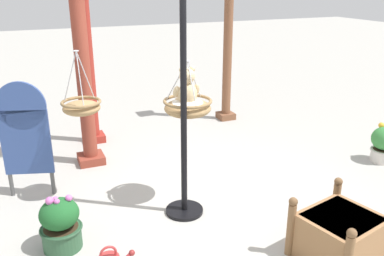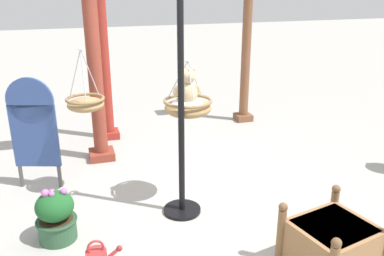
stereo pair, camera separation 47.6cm
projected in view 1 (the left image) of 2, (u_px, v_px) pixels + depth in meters
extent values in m
plane|color=#ADAAA3|center=(195.00, 201.00, 5.08)|extent=(40.00, 40.00, 0.00)
cylinder|color=black|center=(184.00, 114.00, 4.43)|extent=(0.07, 0.07, 2.44)
cylinder|color=black|center=(184.00, 210.00, 4.84)|extent=(0.44, 0.44, 0.04)
ellipsoid|color=#A37F51|center=(188.00, 108.00, 4.71)|extent=(0.54, 0.54, 0.19)
torus|color=olive|center=(188.00, 101.00, 4.68)|extent=(0.57, 0.57, 0.04)
ellipsoid|color=silver|center=(188.00, 107.00, 4.70)|extent=(0.48, 0.48, 0.16)
cylinder|color=#B7B7BC|center=(194.00, 79.00, 4.69)|extent=(0.23, 0.14, 0.47)
cylinder|color=#B7B7BC|center=(177.00, 81.00, 4.61)|extent=(0.23, 0.14, 0.47)
cylinder|color=#B7B7BC|center=(192.00, 84.00, 4.49)|extent=(0.01, 0.26, 0.47)
torus|color=#B7B7BC|center=(187.00, 61.00, 4.52)|extent=(0.06, 0.06, 0.01)
ellipsoid|color=#D1B789|center=(187.00, 94.00, 4.66)|extent=(0.23, 0.20, 0.28)
sphere|color=#D1B789|center=(187.00, 76.00, 4.58)|extent=(0.22, 0.22, 0.18)
ellipsoid|color=beige|center=(185.00, 76.00, 4.65)|extent=(0.10, 0.08, 0.06)
sphere|color=black|center=(184.00, 75.00, 4.67)|extent=(0.03, 0.03, 0.03)
sphere|color=#D1B789|center=(182.00, 70.00, 4.54)|extent=(0.07, 0.07, 0.07)
sphere|color=#D1B789|center=(192.00, 69.00, 4.58)|extent=(0.07, 0.07, 0.07)
ellipsoid|color=#D1B789|center=(176.00, 92.00, 4.63)|extent=(0.07, 0.13, 0.18)
ellipsoid|color=#D1B789|center=(196.00, 90.00, 4.72)|extent=(0.07, 0.13, 0.18)
ellipsoid|color=#D1B789|center=(179.00, 101.00, 4.76)|extent=(0.08, 0.16, 0.08)
ellipsoid|color=#D1B789|center=(189.00, 100.00, 4.80)|extent=(0.08, 0.16, 0.08)
ellipsoid|color=#A37F51|center=(82.00, 108.00, 4.75)|extent=(0.43, 0.43, 0.16)
torus|color=olive|center=(81.00, 102.00, 4.72)|extent=(0.46, 0.46, 0.04)
cylinder|color=#B7B7BC|center=(86.00, 75.00, 4.70)|extent=(0.19, 0.12, 0.60)
cylinder|color=#B7B7BC|center=(70.00, 77.00, 4.63)|extent=(0.19, 0.12, 0.60)
cylinder|color=#B7B7BC|center=(80.00, 79.00, 4.54)|extent=(0.01, 0.21, 0.60)
torus|color=#B7B7BC|center=(76.00, 51.00, 4.52)|extent=(0.06, 0.06, 0.01)
cylinder|color=brown|center=(83.00, 67.00, 5.66)|extent=(0.21, 0.21, 2.89)
cube|color=brown|center=(91.00, 159.00, 6.13)|extent=(0.37, 0.37, 0.12)
cylinder|color=#9E2D23|center=(87.00, 56.00, 6.47)|extent=(0.18, 0.18, 2.91)
cube|color=#9E2D23|center=(95.00, 138.00, 6.95)|extent=(0.32, 0.32, 0.12)
cylinder|color=brown|center=(228.00, 50.00, 7.61)|extent=(0.17, 0.17, 2.71)
cube|color=brown|center=(226.00, 116.00, 8.06)|extent=(0.30, 0.30, 0.12)
cube|color=#9E7047|center=(340.00, 237.00, 3.98)|extent=(0.83, 0.77, 0.46)
cube|color=#382819|center=(342.00, 219.00, 3.91)|extent=(0.73, 0.68, 0.06)
cylinder|color=brown|center=(291.00, 230.00, 4.01)|extent=(0.08, 0.08, 0.56)
cylinder|color=brown|center=(335.00, 208.00, 4.40)|extent=(0.08, 0.08, 0.56)
sphere|color=brown|center=(293.00, 202.00, 3.91)|extent=(0.09, 0.09, 0.09)
sphere|color=brown|center=(338.00, 182.00, 4.29)|extent=(0.09, 0.09, 0.09)
sphere|color=brown|center=(352.00, 233.00, 3.42)|extent=(0.09, 0.09, 0.09)
cylinder|color=#2D5638|center=(62.00, 237.00, 4.17)|extent=(0.39, 0.39, 0.24)
torus|color=#294E32|center=(61.00, 228.00, 4.13)|extent=(0.43, 0.43, 0.03)
cylinder|color=#382819|center=(61.00, 229.00, 4.13)|extent=(0.35, 0.35, 0.03)
ellipsoid|color=#1E5B28|center=(59.00, 214.00, 4.07)|extent=(0.39, 0.39, 0.31)
sphere|color=#D166B7|center=(69.00, 198.00, 4.06)|extent=(0.07, 0.07, 0.07)
sphere|color=#D166B7|center=(56.00, 200.00, 4.08)|extent=(0.07, 0.07, 0.07)
sphere|color=#D166B7|center=(50.00, 201.00, 3.99)|extent=(0.08, 0.08, 0.08)
sphere|color=#D166B7|center=(57.00, 201.00, 3.98)|extent=(0.06, 0.06, 0.06)
cylinder|color=beige|center=(382.00, 155.00, 6.16)|extent=(0.32, 0.32, 0.19)
torus|color=#BCB7AE|center=(383.00, 150.00, 6.13)|extent=(0.36, 0.36, 0.03)
cylinder|color=#382819|center=(383.00, 150.00, 6.13)|extent=(0.28, 0.28, 0.03)
sphere|color=gold|center=(381.00, 125.00, 6.10)|extent=(0.09, 0.09, 0.09)
cube|color=#334C8C|center=(26.00, 142.00, 5.00)|extent=(0.58, 0.22, 0.83)
cylinder|color=#334C8C|center=(21.00, 106.00, 4.84)|extent=(0.58, 0.22, 0.59)
cylinder|color=#4C4C4C|center=(12.00, 185.00, 5.17)|extent=(0.05, 0.05, 0.30)
cylinder|color=#4C4C4C|center=(53.00, 183.00, 5.21)|extent=(0.05, 0.05, 0.30)
sphere|color=maroon|center=(132.00, 253.00, 3.86)|extent=(0.06, 0.06, 0.06)
torus|color=#B23333|center=(108.00, 253.00, 3.76)|extent=(0.16, 0.02, 0.16)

